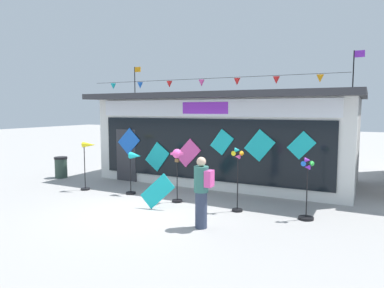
{
  "coord_description": "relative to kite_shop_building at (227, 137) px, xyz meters",
  "views": [
    {
      "loc": [
        5.49,
        -7.75,
        2.78
      ],
      "look_at": [
        0.33,
        2.35,
        1.64
      ],
      "focal_mm": 32.57,
      "sensor_mm": 36.0,
      "label": 1
    }
  ],
  "objects": [
    {
      "name": "display_kite_on_ground",
      "position": [
        -0.2,
        -4.71,
        -1.2
      ],
      "size": [
        1.0,
        0.26,
        1.0
      ],
      "primitive_type": "cube",
      "rotation": [
        -0.26,
        0.79,
        0.0
      ],
      "color": "#19B7BC",
      "rests_on": "ground_plane"
    },
    {
      "name": "wind_spinner_right",
      "position": [
        3.66,
        -3.82,
        -0.96
      ],
      "size": [
        0.38,
        0.38,
        1.58
      ],
      "color": "black",
      "rests_on": "ground_plane"
    },
    {
      "name": "person_near_camera",
      "position": [
        1.58,
        -5.58,
        -0.81
      ],
      "size": [
        0.45,
        0.34,
        1.68
      ],
      "rotation": [
        0.0,
        0.0,
        4.75
      ],
      "color": "#333D56",
      "rests_on": "ground_plane"
    },
    {
      "name": "ground_plane",
      "position": [
        -0.51,
        -4.99,
        -1.7
      ],
      "size": [
        80.0,
        80.0,
        0.0
      ],
      "primitive_type": "plane",
      "color": "#9E9B99"
    },
    {
      "name": "wind_spinner_center_right",
      "position": [
        1.87,
        -3.94,
        -0.68
      ],
      "size": [
        0.3,
        0.29,
        1.75
      ],
      "color": "black",
      "rests_on": "ground_plane"
    },
    {
      "name": "wind_spinner_center_left",
      "position": [
        -0.06,
        -3.84,
        -0.5
      ],
      "size": [
        0.31,
        0.31,
        1.6
      ],
      "color": "black",
      "rests_on": "ground_plane"
    },
    {
      "name": "wind_spinner_left",
      "position": [
        -1.75,
        -3.67,
        -0.7
      ],
      "size": [
        0.6,
        0.32,
        1.39
      ],
      "color": "black",
      "rests_on": "ground_plane"
    },
    {
      "name": "trash_bin",
      "position": [
        -6.09,
        -2.75,
        -1.27
      ],
      "size": [
        0.52,
        0.52,
        0.85
      ],
      "color": "#2D4238",
      "rests_on": "ground_plane"
    },
    {
      "name": "kite_shop_building",
      "position": [
        0.0,
        0.0,
        0.0
      ],
      "size": [
        9.74,
        4.79,
        4.7
      ],
      "color": "silver",
      "rests_on": "ground_plane"
    },
    {
      "name": "wind_spinner_far_left",
      "position": [
        -3.51,
        -3.91,
        -0.52
      ],
      "size": [
        0.64,
        0.31,
        1.67
      ],
      "color": "black",
      "rests_on": "ground_plane"
    }
  ]
}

